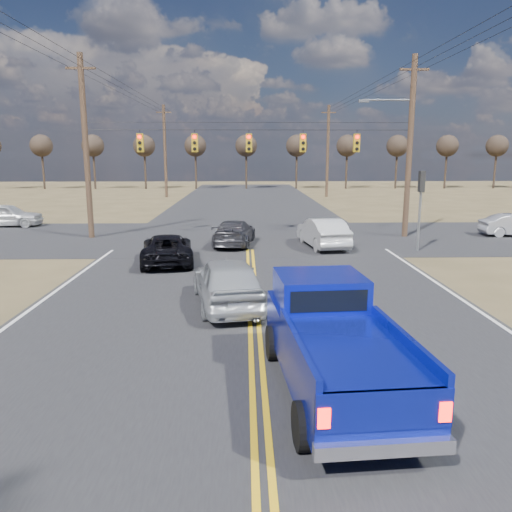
{
  "coord_description": "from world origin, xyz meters",
  "views": [
    {
      "loc": [
        -0.26,
        -10.32,
        4.64
      ],
      "look_at": [
        0.1,
        5.16,
        1.5
      ],
      "focal_mm": 35.0,
      "sensor_mm": 36.0,
      "label": 1
    }
  ],
  "objects_px": {
    "silver_suv": "(227,281)",
    "white_car_queue": "(323,233)",
    "black_suv": "(167,249)",
    "pickup_truck": "(333,342)",
    "dgrey_car_queue": "(234,233)",
    "cross_car_west": "(6,215)"
  },
  "relations": [
    {
      "from": "pickup_truck",
      "to": "white_car_queue",
      "type": "xyz_separation_m",
      "value": [
        2.25,
        15.83,
        -0.26
      ]
    },
    {
      "from": "dgrey_car_queue",
      "to": "cross_car_west",
      "type": "distance_m",
      "value": 16.77
    },
    {
      "from": "dgrey_car_queue",
      "to": "cross_car_west",
      "type": "relative_size",
      "value": 1.01
    },
    {
      "from": "pickup_truck",
      "to": "black_suv",
      "type": "distance_m",
      "value": 13.15
    },
    {
      "from": "pickup_truck",
      "to": "cross_car_west",
      "type": "distance_m",
      "value": 29.44
    },
    {
      "from": "silver_suv",
      "to": "black_suv",
      "type": "height_order",
      "value": "silver_suv"
    },
    {
      "from": "pickup_truck",
      "to": "dgrey_car_queue",
      "type": "height_order",
      "value": "pickup_truck"
    },
    {
      "from": "dgrey_car_queue",
      "to": "cross_car_west",
      "type": "xyz_separation_m",
      "value": [
        -15.15,
        7.2,
        0.11
      ]
    },
    {
      "from": "cross_car_west",
      "to": "dgrey_car_queue",
      "type": "bearing_deg",
      "value": -118.71
    },
    {
      "from": "white_car_queue",
      "to": "cross_car_west",
      "type": "distance_m",
      "value": 21.21
    },
    {
      "from": "silver_suv",
      "to": "white_car_queue",
      "type": "relative_size",
      "value": 1.02
    },
    {
      "from": "dgrey_car_queue",
      "to": "white_car_queue",
      "type": "bearing_deg",
      "value": 178.46
    },
    {
      "from": "pickup_truck",
      "to": "silver_suv",
      "type": "relative_size",
      "value": 1.22
    },
    {
      "from": "silver_suv",
      "to": "black_suv",
      "type": "relative_size",
      "value": 1.01
    },
    {
      "from": "silver_suv",
      "to": "black_suv",
      "type": "bearing_deg",
      "value": -75.83
    },
    {
      "from": "white_car_queue",
      "to": "cross_car_west",
      "type": "xyz_separation_m",
      "value": [
        -19.69,
        7.9,
        0.01
      ]
    },
    {
      "from": "white_car_queue",
      "to": "silver_suv",
      "type": "bearing_deg",
      "value": 57.55
    },
    {
      "from": "dgrey_car_queue",
      "to": "pickup_truck",
      "type": "bearing_deg",
      "value": 105.09
    },
    {
      "from": "black_suv",
      "to": "cross_car_west",
      "type": "bearing_deg",
      "value": -51.45
    },
    {
      "from": "silver_suv",
      "to": "cross_car_west",
      "type": "xyz_separation_m",
      "value": [
        -15.15,
        18.01,
        -0.03
      ]
    },
    {
      "from": "pickup_truck",
      "to": "white_car_queue",
      "type": "bearing_deg",
      "value": 77.42
    },
    {
      "from": "dgrey_car_queue",
      "to": "black_suv",
      "type": "bearing_deg",
      "value": 64.53
    }
  ]
}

